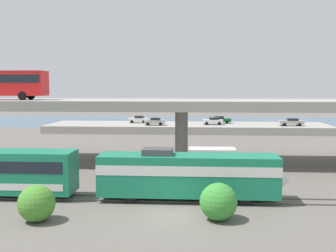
{
  "coord_description": "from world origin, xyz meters",
  "views": [
    {
      "loc": [
        1.72,
        -28.41,
        9.15
      ],
      "look_at": [
        -1.84,
        23.55,
        4.09
      ],
      "focal_mm": 44.05,
      "sensor_mm": 36.0,
      "label": 1
    }
  ],
  "objects_px": {
    "parked_car_1": "(220,120)",
    "parked_car_4": "(291,122)",
    "parked_car_0": "(139,119)",
    "parked_car_2": "(155,121)",
    "parked_car_3": "(213,121)",
    "train_locomotive": "(197,174)",
    "service_truck_east": "(203,162)"
  },
  "relations": [
    {
      "from": "train_locomotive",
      "to": "parked_car_2",
      "type": "xyz_separation_m",
      "value": [
        -8.23,
        48.14,
        0.03
      ]
    },
    {
      "from": "parked_car_4",
      "to": "parked_car_2",
      "type": "bearing_deg",
      "value": 0.8
    },
    {
      "from": "parked_car_1",
      "to": "parked_car_3",
      "type": "relative_size",
      "value": 1.12
    },
    {
      "from": "service_truck_east",
      "to": "parked_car_3",
      "type": "distance_m",
      "value": 42.06
    },
    {
      "from": "parked_car_2",
      "to": "train_locomotive",
      "type": "bearing_deg",
      "value": 99.7
    },
    {
      "from": "service_truck_east",
      "to": "parked_car_2",
      "type": "bearing_deg",
      "value": -77.6
    },
    {
      "from": "parked_car_3",
      "to": "parked_car_4",
      "type": "relative_size",
      "value": 0.88
    },
    {
      "from": "train_locomotive",
      "to": "parked_car_4",
      "type": "height_order",
      "value": "train_locomotive"
    },
    {
      "from": "parked_car_0",
      "to": "parked_car_4",
      "type": "distance_m",
      "value": 30.83
    },
    {
      "from": "service_truck_east",
      "to": "parked_car_3",
      "type": "xyz_separation_m",
      "value": [
        2.67,
        41.97,
        0.59
      ]
    },
    {
      "from": "train_locomotive",
      "to": "parked_car_2",
      "type": "bearing_deg",
      "value": 99.7
    },
    {
      "from": "parked_car_3",
      "to": "parked_car_1",
      "type": "bearing_deg",
      "value": -115.37
    },
    {
      "from": "train_locomotive",
      "to": "parked_car_0",
      "type": "bearing_deg",
      "value": 102.89
    },
    {
      "from": "parked_car_0",
      "to": "parked_car_3",
      "type": "bearing_deg",
      "value": 168.65
    },
    {
      "from": "parked_car_1",
      "to": "parked_car_4",
      "type": "distance_m",
      "value": 14.31
    },
    {
      "from": "parked_car_4",
      "to": "service_truck_east",
      "type": "bearing_deg",
      "value": 66.38
    },
    {
      "from": "parked_car_2",
      "to": "service_truck_east",
      "type": "bearing_deg",
      "value": 102.4
    },
    {
      "from": "train_locomotive",
      "to": "parked_car_0",
      "type": "distance_m",
      "value": 54.36
    },
    {
      "from": "service_truck_east",
      "to": "parked_car_4",
      "type": "height_order",
      "value": "service_truck_east"
    },
    {
      "from": "service_truck_east",
      "to": "parked_car_2",
      "type": "height_order",
      "value": "service_truck_east"
    },
    {
      "from": "parked_car_0",
      "to": "parked_car_4",
      "type": "height_order",
      "value": "same"
    },
    {
      "from": "train_locomotive",
      "to": "parked_car_4",
      "type": "xyz_separation_m",
      "value": [
        18.37,
        48.51,
        0.03
      ]
    },
    {
      "from": "service_truck_east",
      "to": "parked_car_3",
      "type": "relative_size",
      "value": 1.7
    },
    {
      "from": "parked_car_1",
      "to": "parked_car_4",
      "type": "bearing_deg",
      "value": -18.83
    },
    {
      "from": "parked_car_0",
      "to": "parked_car_4",
      "type": "relative_size",
      "value": 0.88
    },
    {
      "from": "parked_car_2",
      "to": "parked_car_1",
      "type": "bearing_deg",
      "value": -159.07
    },
    {
      "from": "parked_car_0",
      "to": "parked_car_2",
      "type": "xyz_separation_m",
      "value": [
        3.9,
        -4.85,
        -0.0
      ]
    },
    {
      "from": "parked_car_0",
      "to": "parked_car_3",
      "type": "xyz_separation_m",
      "value": [
        15.42,
        -3.09,
        -0.0
      ]
    },
    {
      "from": "parked_car_1",
      "to": "parked_car_2",
      "type": "relative_size",
      "value": 1.11
    },
    {
      "from": "train_locomotive",
      "to": "service_truck_east",
      "type": "relative_size",
      "value": 2.24
    },
    {
      "from": "parked_car_0",
      "to": "parked_car_3",
      "type": "relative_size",
      "value": 1.0
    },
    {
      "from": "parked_car_1",
      "to": "parked_car_4",
      "type": "xyz_separation_m",
      "value": [
        13.55,
        -4.62,
        0.0
      ]
    }
  ]
}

